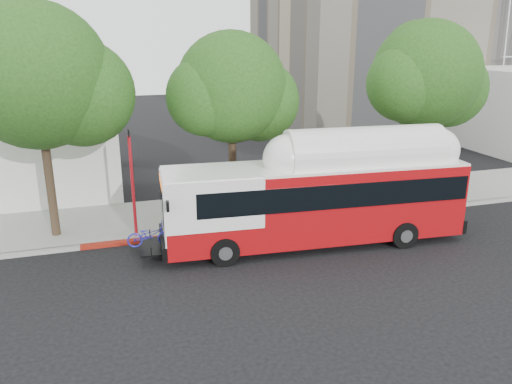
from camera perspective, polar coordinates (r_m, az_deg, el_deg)
The scene contains 9 objects.
ground at distance 19.31m, azimuth 4.80°, elevation -8.19°, with size 120.00×120.00×0.00m, color black.
sidewalk at distance 24.97m, azimuth -0.69°, elevation -1.89°, with size 60.00×5.00×0.15m, color gray.
curb_strip at distance 22.64m, azimuth 1.17°, elevation -3.96°, with size 60.00×0.30×0.15m, color gray.
red_curb_segment at distance 21.95m, azimuth -6.32°, elevation -4.76°, with size 10.00×0.32×0.16m, color maroon.
street_tree_left at distance 21.84m, azimuth -22.48°, elevation 11.61°, with size 6.67×5.80×9.74m.
street_tree_mid at distance 23.11m, azimuth -1.87°, elevation 11.39°, with size 5.75×5.00×8.62m.
street_tree_right at distance 27.30m, azimuth 19.51°, elevation 12.09°, with size 6.21×5.40×9.18m.
transit_bus at distance 20.57m, azimuth 7.00°, elevation -1.15°, with size 13.32×3.51×3.90m.
signal_pole at distance 21.36m, azimuth -13.92°, elevation 0.84°, with size 0.13×0.45×4.72m.
Camera 1 is at (-6.61, -16.13, 8.31)m, focal length 35.00 mm.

